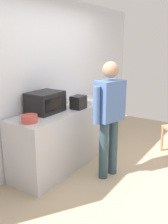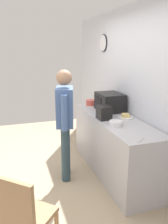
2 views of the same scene
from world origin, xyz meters
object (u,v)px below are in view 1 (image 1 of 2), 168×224
at_px(toaster, 78,102).
at_px(spoon_utensil, 102,97).
at_px(cereal_bowl, 89,102).
at_px(person_standing, 109,112).
at_px(microwave, 45,102).
at_px(sandwich_plate, 63,104).
at_px(fork_utensil, 72,114).
at_px(salad_bowl, 29,119).

relative_size(toaster, spoon_utensil, 1.29).
xyz_separation_m(cereal_bowl, person_standing, (-0.43, -0.61, 0.02)).
distance_m(cereal_bowl, spoon_utensil, 0.56).
distance_m(microwave, spoon_utensil, 1.35).
distance_m(microwave, toaster, 0.52).
xyz_separation_m(microwave, toaster, (0.43, -0.28, -0.05)).
relative_size(sandwich_plate, fork_utensil, 1.39).
bearing_deg(salad_bowl, microwave, 17.96).
xyz_separation_m(spoon_utensil, person_standing, (-0.99, -0.67, 0.05)).
bearing_deg(sandwich_plate, cereal_bowl, -46.35).
xyz_separation_m(sandwich_plate, salad_bowl, (-0.96, -0.21, 0.03)).
distance_m(sandwich_plate, toaster, 0.35).
xyz_separation_m(fork_utensil, spoon_utensil, (1.20, 0.18, 0.00)).
height_order(microwave, fork_utensil, microwave).
height_order(sandwich_plate, salad_bowl, salad_bowl).
bearing_deg(salad_bowl, spoon_utensil, -1.25).
distance_m(microwave, fork_utensil, 0.43).
distance_m(microwave, person_standing, 0.93).
xyz_separation_m(microwave, fork_utensil, (0.13, -0.38, -0.15)).
height_order(microwave, sandwich_plate, microwave).
relative_size(cereal_bowl, fork_utensil, 1.07).
bearing_deg(person_standing, microwave, 111.79).
distance_m(sandwich_plate, fork_utensil, 0.56).
relative_size(fork_utensil, spoon_utensil, 1.00).
xyz_separation_m(fork_utensil, person_standing, (0.21, -0.49, 0.05)).
bearing_deg(salad_bowl, fork_utensil, -19.98).
xyz_separation_m(toaster, fork_utensil, (-0.30, -0.09, -0.10)).
bearing_deg(fork_utensil, cereal_bowl, 11.16).
xyz_separation_m(sandwich_plate, person_standing, (-0.14, -0.92, 0.03)).
bearing_deg(fork_utensil, microwave, 109.31).
bearing_deg(toaster, microwave, 146.57).
relative_size(salad_bowl, cereal_bowl, 1.15).
height_order(sandwich_plate, spoon_utensil, sandwich_plate).
bearing_deg(toaster, cereal_bowl, 5.40).
height_order(sandwich_plate, person_standing, person_standing).
height_order(sandwich_plate, cereal_bowl, cereal_bowl).
height_order(fork_utensil, person_standing, person_standing).
relative_size(cereal_bowl, person_standing, 0.11).
bearing_deg(microwave, spoon_utensil, -8.31).
bearing_deg(microwave, salad_bowl, -162.04).
bearing_deg(toaster, fork_utensil, -162.45).
height_order(toaster, person_standing, person_standing).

